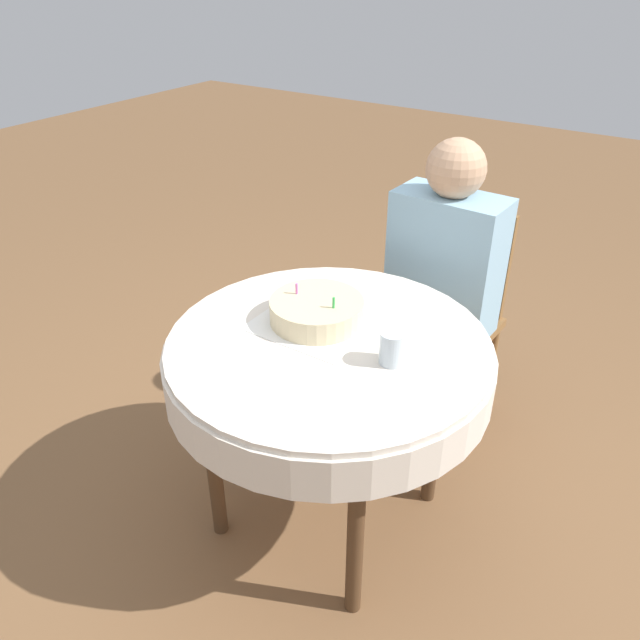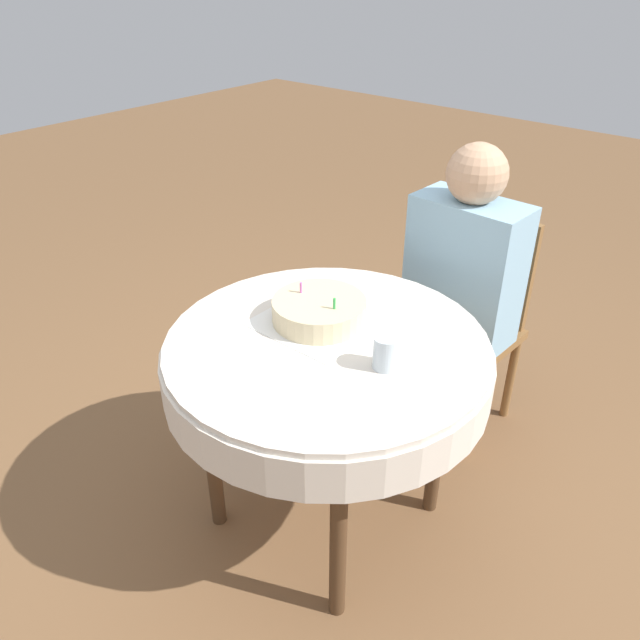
% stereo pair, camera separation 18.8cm
% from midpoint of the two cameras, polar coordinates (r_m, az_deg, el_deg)
% --- Properties ---
extents(ground_plane, '(12.00, 12.00, 0.00)m').
position_cam_midpoint_polar(ground_plane, '(2.36, -1.73, -17.25)').
color(ground_plane, brown).
extents(dining_table, '(1.00, 1.00, 0.75)m').
position_cam_midpoint_polar(dining_table, '(1.92, -2.04, -4.19)').
color(dining_table, silver).
rests_on(dining_table, ground_plane).
extents(chair, '(0.44, 0.44, 0.88)m').
position_cam_midpoint_polar(chair, '(2.61, 9.57, 1.01)').
color(chair, brown).
rests_on(chair, ground_plane).
extents(person, '(0.43, 0.32, 1.19)m').
position_cam_midpoint_polar(person, '(2.43, 9.05, 5.06)').
color(person, tan).
rests_on(person, ground_plane).
extents(napkin, '(0.35, 0.35, 0.00)m').
position_cam_midpoint_polar(napkin, '(1.96, -3.04, -0.14)').
color(napkin, white).
rests_on(napkin, dining_table).
extents(birthday_cake, '(0.30, 0.30, 0.11)m').
position_cam_midpoint_polar(birthday_cake, '(1.94, -3.08, 0.80)').
color(birthday_cake, beige).
rests_on(birthday_cake, dining_table).
extents(drinking_glass, '(0.07, 0.07, 0.10)m').
position_cam_midpoint_polar(drinking_glass, '(1.75, 3.56, -2.67)').
color(drinking_glass, silver).
rests_on(drinking_glass, dining_table).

